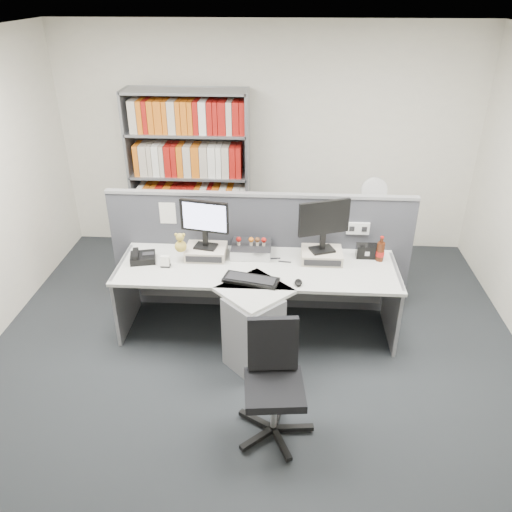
# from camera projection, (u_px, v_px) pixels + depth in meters

# --- Properties ---
(ground) EXTENTS (5.50, 5.50, 0.00)m
(ground) POSITION_uv_depth(u_px,v_px,m) (251.00, 387.00, 4.34)
(ground) COLOR #282B2F
(ground) RESTS_ON ground
(room_shell) EXTENTS (5.04, 5.54, 2.72)m
(room_shell) POSITION_uv_depth(u_px,v_px,m) (250.00, 190.00, 3.48)
(room_shell) COLOR white
(room_shell) RESTS_ON ground
(partition) EXTENTS (3.00, 0.08, 1.27)m
(partition) POSITION_uv_depth(u_px,v_px,m) (260.00, 251.00, 5.13)
(partition) COLOR #404249
(partition) RESTS_ON ground
(desk) EXTENTS (2.60, 1.20, 0.72)m
(desk) POSITION_uv_depth(u_px,v_px,m) (256.00, 303.00, 4.64)
(desk) COLOR beige
(desk) RESTS_ON ground
(monitor_riser_left) EXTENTS (0.38, 0.31, 0.10)m
(monitor_riser_left) POSITION_uv_depth(u_px,v_px,m) (206.00, 252.00, 4.86)
(monitor_riser_left) COLOR beige
(monitor_riser_left) RESTS_ON desk
(monitor_riser_right) EXTENTS (0.38, 0.31, 0.10)m
(monitor_riser_right) POSITION_uv_depth(u_px,v_px,m) (322.00, 255.00, 4.79)
(monitor_riser_right) COLOR beige
(monitor_riser_right) RESTS_ON desk
(monitor_left) EXTENTS (0.46, 0.19, 0.47)m
(monitor_left) POSITION_uv_depth(u_px,v_px,m) (204.00, 220.00, 4.70)
(monitor_left) COLOR black
(monitor_left) RESTS_ON monitor_riser_left
(monitor_right) EXTENTS (0.47, 0.22, 0.50)m
(monitor_right) POSITION_uv_depth(u_px,v_px,m) (324.00, 222.00, 4.63)
(monitor_right) COLOR black
(monitor_right) RESTS_ON monitor_riser_right
(desktop_pc) EXTENTS (0.38, 0.34, 0.10)m
(desktop_pc) POSITION_uv_depth(u_px,v_px,m) (251.00, 249.00, 4.91)
(desktop_pc) COLOR black
(desktop_pc) RESTS_ON desk
(figurines) EXTENTS (0.29, 0.05, 0.09)m
(figurines) POSITION_uv_depth(u_px,v_px,m) (253.00, 240.00, 4.84)
(figurines) COLOR beige
(figurines) RESTS_ON desktop_pc
(keyboard) EXTENTS (0.52, 0.29, 0.03)m
(keyboard) POSITION_uv_depth(u_px,v_px,m) (251.00, 280.00, 4.47)
(keyboard) COLOR black
(keyboard) RESTS_ON desk
(mouse) EXTENTS (0.07, 0.11, 0.04)m
(mouse) POSITION_uv_depth(u_px,v_px,m) (298.00, 283.00, 4.42)
(mouse) COLOR black
(mouse) RESTS_ON desk
(desk_phone) EXTENTS (0.27, 0.26, 0.10)m
(desk_phone) POSITION_uv_depth(u_px,v_px,m) (142.00, 257.00, 4.79)
(desk_phone) COLOR black
(desk_phone) RESTS_ON desk
(desk_calendar) EXTENTS (0.09, 0.07, 0.11)m
(desk_calendar) POSITION_uv_depth(u_px,v_px,m) (165.00, 262.00, 4.69)
(desk_calendar) COLOR black
(desk_calendar) RESTS_ON desk
(plush_toy) EXTENTS (0.11, 0.11, 0.19)m
(plush_toy) POSITION_uv_depth(u_px,v_px,m) (180.00, 244.00, 4.71)
(plush_toy) COLOR #AC9539
(plush_toy) RESTS_ON monitor_riser_left
(speaker) EXTENTS (0.19, 0.11, 0.13)m
(speaker) POSITION_uv_depth(u_px,v_px,m) (367.00, 251.00, 4.84)
(speaker) COLOR black
(speaker) RESTS_ON desk
(cola_bottle) EXTENTS (0.08, 0.08, 0.25)m
(cola_bottle) POSITION_uv_depth(u_px,v_px,m) (380.00, 252.00, 4.77)
(cola_bottle) COLOR #3F190A
(cola_bottle) RESTS_ON desk
(shelving_unit) EXTENTS (1.41, 0.40, 2.00)m
(shelving_unit) POSITION_uv_depth(u_px,v_px,m) (190.00, 178.00, 6.07)
(shelving_unit) COLOR gray
(shelving_unit) RESTS_ON ground
(filing_cabinet) EXTENTS (0.45, 0.61, 0.70)m
(filing_cabinet) POSITION_uv_depth(u_px,v_px,m) (367.00, 247.00, 5.85)
(filing_cabinet) COLOR gray
(filing_cabinet) RESTS_ON ground
(desk_fan) EXTENTS (0.29, 0.17, 0.49)m
(desk_fan) POSITION_uv_depth(u_px,v_px,m) (373.00, 194.00, 5.54)
(desk_fan) COLOR white
(desk_fan) RESTS_ON filing_cabinet
(office_chair) EXTENTS (0.59, 0.60, 0.91)m
(office_chair) POSITION_uv_depth(u_px,v_px,m) (274.00, 378.00, 3.73)
(office_chair) COLOR silver
(office_chair) RESTS_ON ground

